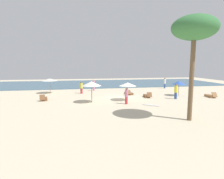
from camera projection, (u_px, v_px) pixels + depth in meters
ground_plane at (123, 98)px, 23.22m from camera, size 60.00×60.00×0.00m
ocean_water at (104, 83)px, 39.79m from camera, size 48.00×16.00×0.06m
umbrella_0 at (179, 83)px, 24.47m from camera, size 1.70×1.70×1.97m
umbrella_1 at (128, 84)px, 21.27m from camera, size 1.98×1.98×2.07m
umbrella_2 at (92, 84)px, 20.05m from camera, size 2.09×2.09×2.31m
umbrella_3 at (50, 80)px, 26.34m from camera, size 2.21×2.21×2.11m
lounger_0 at (210, 96)px, 23.53m from camera, size 0.79×1.73×0.71m
lounger_1 at (44, 99)px, 21.62m from camera, size 0.85×1.71×0.74m
lounger_2 at (129, 93)px, 25.62m from camera, size 1.01×1.78×0.70m
lounger_3 at (147, 96)px, 23.56m from camera, size 0.87×1.76×0.70m
person_0 at (94, 85)px, 29.19m from camera, size 0.40×0.40×1.75m
person_1 at (126, 96)px, 19.49m from camera, size 0.40×0.40×1.71m
person_2 at (81, 88)px, 26.39m from camera, size 0.50×0.50×1.69m
person_3 at (176, 91)px, 22.30m from camera, size 0.51×0.51×1.80m
person_4 at (165, 83)px, 31.99m from camera, size 0.36×0.36×1.80m
palm_0 at (194, 30)px, 13.12m from camera, size 3.19×3.19×7.54m
surfboard at (151, 105)px, 19.00m from camera, size 1.74×1.55×0.07m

